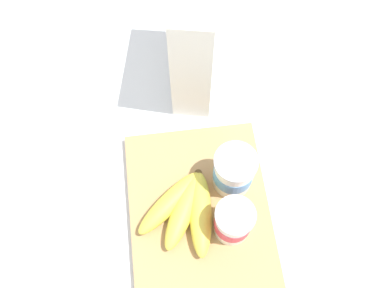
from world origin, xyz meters
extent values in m
plane|color=white|center=(0.00, 0.00, 0.00)|extent=(2.40, 2.40, 0.00)
cube|color=tan|center=(0.00, 0.00, 0.01)|extent=(0.32, 0.25, 0.02)
cube|color=white|center=(-0.30, 0.03, 0.13)|extent=(0.22, 0.12, 0.27)
cylinder|color=white|center=(-0.04, 0.07, 0.07)|extent=(0.07, 0.07, 0.09)
cylinder|color=#5193D1|center=(-0.04, 0.07, 0.07)|extent=(0.07, 0.07, 0.04)
cylinder|color=silver|center=(-0.04, 0.07, 0.12)|extent=(0.08, 0.08, 0.00)
cylinder|color=white|center=(0.05, 0.05, 0.06)|extent=(0.06, 0.06, 0.09)
cylinder|color=#DB384C|center=(0.05, 0.05, 0.06)|extent=(0.06, 0.06, 0.03)
cylinder|color=silver|center=(0.05, 0.05, 0.11)|extent=(0.07, 0.07, 0.00)
ellipsoid|color=yellow|center=(-0.01, -0.05, 0.04)|extent=(0.13, 0.14, 0.03)
ellipsoid|color=yellow|center=(0.01, -0.03, 0.04)|extent=(0.15, 0.11, 0.03)
ellipsoid|color=yellow|center=(0.02, 0.00, 0.04)|extent=(0.16, 0.06, 0.03)
cylinder|color=brown|center=(-0.06, 0.01, 0.03)|extent=(0.01, 0.01, 0.02)
camera|label=1|loc=(0.22, -0.04, 0.78)|focal=40.20mm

